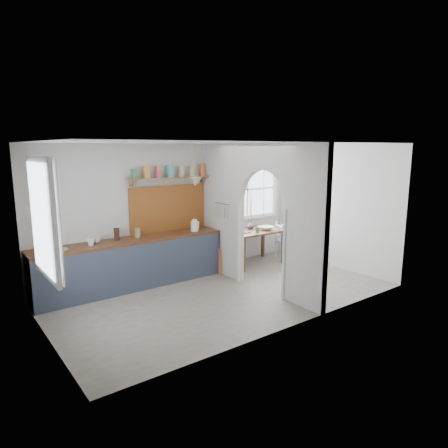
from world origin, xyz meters
TOP-DOWN VIEW (x-y plane):
  - floor at (0.00, 0.00)m, footprint 5.80×3.20m
  - ceiling at (0.00, 0.00)m, footprint 5.80×3.20m
  - walls at (0.00, 0.00)m, footprint 5.81×3.21m
  - partition at (0.70, 0.06)m, footprint 0.12×3.20m
  - kitchen_window at (-2.87, 0.00)m, footprint 0.10×1.16m
  - nook_window at (1.80, 1.56)m, footprint 1.76×0.10m
  - counter at (-1.13, 1.33)m, footprint 3.50×0.60m
  - sink at (-2.43, 1.30)m, footprint 0.40×0.40m
  - backsplash at (-0.20, 1.58)m, footprint 1.65×0.03m
  - shelf at (-0.20, 1.49)m, footprint 1.75×0.20m
  - pendant_lamp at (0.15, 1.15)m, footprint 0.26×0.26m
  - utensil_rail at (0.61, 0.90)m, footprint 0.02×0.50m
  - dining_table at (1.63, 1.11)m, footprint 1.24×0.85m
  - chair_left at (0.77, 1.18)m, footprint 0.53×0.53m
  - chair_right at (2.52, 1.01)m, footprint 0.51×0.51m
  - kettle at (0.18, 1.23)m, footprint 0.23×0.19m
  - mug_a at (-1.87, 1.26)m, footprint 0.15×0.15m
  - mug_b at (-1.72, 1.41)m, footprint 0.14×0.14m
  - knife_block at (-1.35, 1.42)m, footprint 0.13×0.16m
  - jar at (-0.97, 1.38)m, footprint 0.12×0.12m
  - towel_magenta at (0.58, 0.97)m, footprint 0.02×0.03m
  - towel_orange at (0.58, 0.93)m, footprint 0.02×0.03m
  - bowl at (1.86, 0.99)m, footprint 0.38×0.38m
  - table_cup at (1.53, 0.90)m, footprint 0.11×0.11m
  - plate at (1.32, 1.02)m, footprint 0.24×0.24m
  - vase at (1.65, 1.26)m, footprint 0.16×0.16m

SIDE VIEW (x-z plane):
  - floor at x=0.00m, z-range -0.01..0.01m
  - towel_orange at x=0.58m, z-range -0.01..0.51m
  - towel_magenta at x=0.58m, z-range 0.02..0.53m
  - dining_table at x=1.63m, z-range 0.00..0.76m
  - chair_right at x=2.52m, z-range 0.00..0.84m
  - chair_left at x=0.77m, z-range 0.00..0.88m
  - counter at x=-1.13m, z-range 0.01..0.91m
  - plate at x=1.32m, z-range 0.76..0.78m
  - bowl at x=1.86m, z-range 0.76..0.84m
  - table_cup at x=1.53m, z-range 0.76..0.86m
  - vase at x=1.65m, z-range 0.76..0.93m
  - sink at x=-2.43m, z-range 0.88..0.90m
  - mug_b at x=-1.72m, z-range 0.90..1.00m
  - mug_a at x=-1.87m, z-range 0.90..1.02m
  - jar at x=-0.97m, z-range 0.90..1.07m
  - knife_block at x=-1.35m, z-range 0.90..1.11m
  - kettle at x=0.18m, z-range 0.90..1.14m
  - walls at x=0.00m, z-range 0.00..2.60m
  - backsplash at x=-0.20m, z-range 0.90..1.80m
  - utensil_rail at x=0.61m, z-range 1.44..1.46m
  - partition at x=0.70m, z-range 0.15..2.75m
  - nook_window at x=1.80m, z-range 0.95..2.25m
  - kitchen_window at x=-2.87m, z-range 0.90..2.40m
  - pendant_lamp at x=0.15m, z-range 1.80..1.96m
  - shelf at x=-0.20m, z-range 1.90..2.11m
  - ceiling at x=0.00m, z-range 2.60..2.60m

